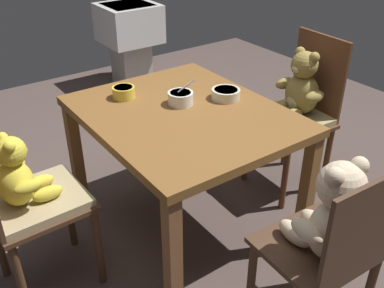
% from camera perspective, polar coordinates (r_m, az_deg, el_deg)
% --- Properties ---
extents(ground_plane, '(5.20, 5.20, 0.04)m').
position_cam_1_polar(ground_plane, '(2.56, -0.93, -10.75)').
color(ground_plane, '#50413C').
extents(dining_table, '(1.07, 0.88, 0.72)m').
position_cam_1_polar(dining_table, '(2.19, -1.06, 2.09)').
color(dining_table, brown).
rests_on(dining_table, ground_plane).
extents(teddy_chair_far_center, '(0.44, 0.42, 0.95)m').
position_cam_1_polar(teddy_chair_far_center, '(2.67, 13.56, 5.46)').
color(teddy_chair_far_center, '#55321D').
rests_on(teddy_chair_far_center, ground_plane).
extents(teddy_chair_near_front, '(0.40, 0.43, 0.95)m').
position_cam_1_polar(teddy_chair_near_front, '(2.01, -20.90, -5.79)').
color(teddy_chair_near_front, '#472E1D').
rests_on(teddy_chair_near_front, ground_plane).
extents(teddy_chair_near_right, '(0.39, 0.44, 0.87)m').
position_cam_1_polar(teddy_chair_near_right, '(1.72, 17.57, -10.19)').
color(teddy_chair_near_right, '#4A3222').
rests_on(teddy_chair_near_right, ground_plane).
extents(porridge_bowl_cream_far_center, '(0.15, 0.15, 0.05)m').
position_cam_1_polar(porridge_bowl_cream_far_center, '(2.29, 4.35, 6.51)').
color(porridge_bowl_cream_far_center, beige).
rests_on(porridge_bowl_cream_far_center, dining_table).
extents(porridge_bowl_white_center, '(0.13, 0.13, 0.13)m').
position_cam_1_polar(porridge_bowl_white_center, '(2.22, -1.49, 5.99)').
color(porridge_bowl_white_center, white).
rests_on(porridge_bowl_white_center, dining_table).
extents(porridge_bowl_yellow_near_left, '(0.12, 0.12, 0.06)m').
position_cam_1_polar(porridge_bowl_yellow_near_left, '(2.32, -8.82, 6.64)').
color(porridge_bowl_yellow_near_left, yellow).
rests_on(porridge_bowl_yellow_near_left, dining_table).
extents(sink_basin, '(0.48, 0.50, 0.75)m').
position_cam_1_polar(sink_basin, '(4.27, -8.07, 14.02)').
color(sink_basin, '#B7B2A8').
rests_on(sink_basin, ground_plane).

